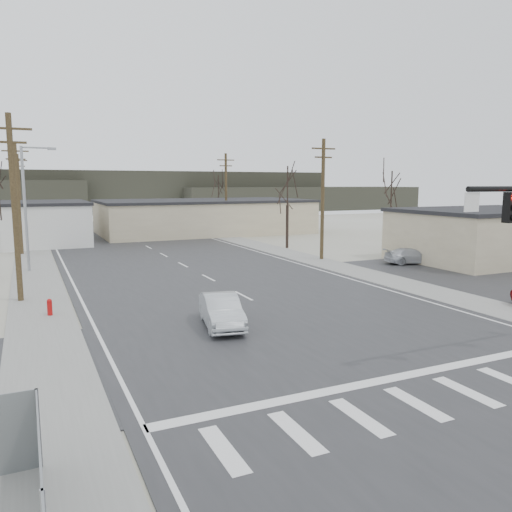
{
  "coord_description": "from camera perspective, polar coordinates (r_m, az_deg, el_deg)",
  "views": [
    {
      "loc": [
        -10.97,
        -17.48,
        6.37
      ],
      "look_at": [
        -0.13,
        6.02,
        2.6
      ],
      "focal_mm": 35.0,
      "sensor_mm": 36.0,
      "label": 1
    }
  ],
  "objects": [
    {
      "name": "cross_road",
      "position": [
        21.59,
        7.1,
        -8.88
      ],
      "size": [
        90.0,
        10.0,
        0.04
      ],
      "primitive_type": "cube",
      "color": "#28292B",
      "rests_on": "ground"
    },
    {
      "name": "ground",
      "position": [
        21.6,
        7.1,
        -8.93
      ],
      "size": [
        140.0,
        140.0,
        0.0
      ],
      "primitive_type": "plane",
      "color": "beige",
      "rests_on": "ground"
    },
    {
      "name": "streetlight_main",
      "position": [
        39.5,
        -24.64,
        5.68
      ],
      "size": [
        2.4,
        0.25,
        9.0
      ],
      "color": "gray",
      "rests_on": "ground"
    },
    {
      "name": "tree_lot",
      "position": [
        51.44,
        15.22,
        7.12
      ],
      "size": [
        3.52,
        3.52,
        7.84
      ],
      "color": "black",
      "rests_on": "ground"
    },
    {
      "name": "main_road",
      "position": [
        34.86,
        -6.01,
        -2.25
      ],
      "size": [
        18.0,
        110.0,
        0.05
      ],
      "primitive_type": "cube",
      "color": "#28292B",
      "rests_on": "ground"
    },
    {
      "name": "upole_left_c",
      "position": [
        49.49,
        -25.53,
        6.16
      ],
      "size": [
        2.2,
        0.3,
        10.0
      ],
      "color": "#4B3B23",
      "rests_on": "ground"
    },
    {
      "name": "car_far_a",
      "position": [
        64.91,
        -8.36,
        3.2
      ],
      "size": [
        3.6,
        4.98,
        1.34
      ],
      "primitive_type": "imported",
      "rotation": [
        0.0,
        0.0,
        3.56
      ],
      "color": "black",
      "rests_on": "main_road"
    },
    {
      "name": "upole_left_b",
      "position": [
        29.51,
        -25.89,
        5.23
      ],
      "size": [
        2.2,
        0.3,
        10.0
      ],
      "color": "#4B3B23",
      "rests_on": "ground"
    },
    {
      "name": "car_parked_silver",
      "position": [
        41.55,
        17.28,
        -0.01
      ],
      "size": [
        4.49,
        2.64,
        1.22
      ],
      "primitive_type": "imported",
      "rotation": [
        0.0,
        0.0,
        1.34
      ],
      "color": "silver",
      "rests_on": "parking_lot"
    },
    {
      "name": "sidewalk_right",
      "position": [
        43.7,
        5.1,
        -0.09
      ],
      "size": [
        3.0,
        90.0,
        0.06
      ],
      "primitive_type": "cube",
      "color": "gray",
      "rests_on": "ground"
    },
    {
      "name": "car_far_b",
      "position": [
        66.16,
        -20.15,
        2.85
      ],
      "size": [
        2.19,
        3.95,
        1.27
      ],
      "primitive_type": "imported",
      "rotation": [
        0.0,
        0.0,
        -0.19
      ],
      "color": "black",
      "rests_on": "main_road"
    },
    {
      "name": "building_right_far",
      "position": [
        65.09,
        -5.94,
        4.53
      ],
      "size": [
        26.3,
        14.3,
        4.3
      ],
      "color": "#C2B594",
      "rests_on": "ground"
    },
    {
      "name": "upole_right_a",
      "position": [
        42.01,
        7.63,
        6.65
      ],
      "size": [
        2.2,
        0.3,
        10.0
      ],
      "color": "#4B3B23",
      "rests_on": "ground"
    },
    {
      "name": "hill_center",
      "position": [
        116.43,
        -11.97,
        7.19
      ],
      "size": [
        80.0,
        18.0,
        9.0
      ],
      "primitive_type": "cube",
      "color": "#333026",
      "rests_on": "ground"
    },
    {
      "name": "hill_right",
      "position": [
        123.62,
        4.83,
        6.58
      ],
      "size": [
        60.0,
        18.0,
        5.5
      ],
      "primitive_type": "cube",
      "color": "#333026",
      "rests_on": "ground"
    },
    {
      "name": "tree_right_mid",
      "position": [
        49.41,
        3.62,
        7.76
      ],
      "size": [
        3.74,
        3.74,
        8.33
      ],
      "color": "black",
      "rests_on": "ground"
    },
    {
      "name": "sidewalk_left",
      "position": [
        38.01,
        -23.86,
        -2.03
      ],
      "size": [
        3.0,
        90.0,
        0.06
      ],
      "primitive_type": "cube",
      "color": "gray",
      "rests_on": "ground"
    },
    {
      "name": "tree_right_far",
      "position": [
        74.18,
        -4.31,
        7.66
      ],
      "size": [
        3.52,
        3.52,
        7.84
      ],
      "color": "black",
      "rests_on": "ground"
    },
    {
      "name": "upole_left_d",
      "position": [
        69.49,
        -25.38,
        6.55
      ],
      "size": [
        2.2,
        0.3,
        10.0
      ],
      "color": "#4B3B23",
      "rests_on": "ground"
    },
    {
      "name": "sedan_crossing",
      "position": [
        22.39,
        -3.98,
        -6.26
      ],
      "size": [
        2.29,
        4.52,
        1.42
      ],
      "primitive_type": "imported",
      "rotation": [
        0.0,
        0.0,
        -0.19
      ],
      "color": "#A6ACB1",
      "rests_on": "main_road"
    },
    {
      "name": "building_lot",
      "position": [
        45.93,
        25.01,
        2.25
      ],
      "size": [
        14.3,
        10.3,
        4.3
      ],
      "color": "#C2B594",
      "rests_on": "ground"
    },
    {
      "name": "upole_right_b",
      "position": [
        61.73,
        -3.44,
        7.21
      ],
      "size": [
        2.2,
        0.3,
        10.0
      ],
      "color": "#4B3B23",
      "rests_on": "ground"
    },
    {
      "name": "fire_hydrant",
      "position": [
        26.17,
        -22.51,
        -5.43
      ],
      "size": [
        0.24,
        0.24,
        0.87
      ],
      "color": "#A50C0C",
      "rests_on": "ground"
    }
  ]
}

